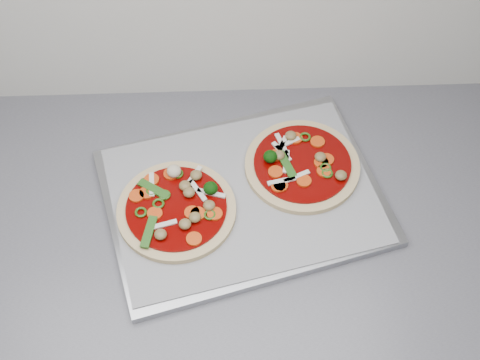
{
  "coord_description": "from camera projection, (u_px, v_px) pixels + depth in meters",
  "views": [
    {
      "loc": [
        -0.08,
        0.72,
        1.83
      ],
      "look_at": [
        -0.06,
        1.37,
        0.93
      ],
      "focal_mm": 50.0,
      "sensor_mm": 36.0,
      "label": 1
    }
  ],
  "objects": [
    {
      "name": "parchment",
      "position": [
        243.0,
        194.0,
        1.11
      ],
      "size": [
        0.49,
        0.4,
        0.0
      ],
      "primitive_type": "cube",
      "rotation": [
        0.0,
        0.0,
        0.23
      ],
      "color": "gray",
      "rests_on": "baking_tray"
    },
    {
      "name": "pizza_right",
      "position": [
        301.0,
        164.0,
        1.14
      ],
      "size": [
        0.22,
        0.22,
        0.03
      ],
      "rotation": [
        0.0,
        0.0,
        -0.11
      ],
      "color": "tan",
      "rests_on": "parchment"
    },
    {
      "name": "countertop",
      "position": [
        277.0,
        228.0,
        1.11
      ],
      "size": [
        3.6,
        0.6,
        0.04
      ],
      "primitive_type": "cube",
      "color": "slate",
      "rests_on": "base_cabinet"
    },
    {
      "name": "base_cabinet",
      "position": [
        268.0,
        335.0,
        1.48
      ],
      "size": [
        3.6,
        0.6,
        0.86
      ],
      "primitive_type": "cube",
      "color": "#AFAFAD",
      "rests_on": "ground"
    },
    {
      "name": "pizza_left",
      "position": [
        177.0,
        208.0,
        1.08
      ],
      "size": [
        0.25,
        0.25,
        0.03
      ],
      "rotation": [
        0.0,
        0.0,
        0.35
      ],
      "color": "tan",
      "rests_on": "parchment"
    },
    {
      "name": "baking_tray",
      "position": [
        243.0,
        197.0,
        1.12
      ],
      "size": [
        0.52,
        0.44,
        0.01
      ],
      "primitive_type": "cube",
      "rotation": [
        0.0,
        0.0,
        0.26
      ],
      "color": "#9B9CA1",
      "rests_on": "countertop"
    }
  ]
}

